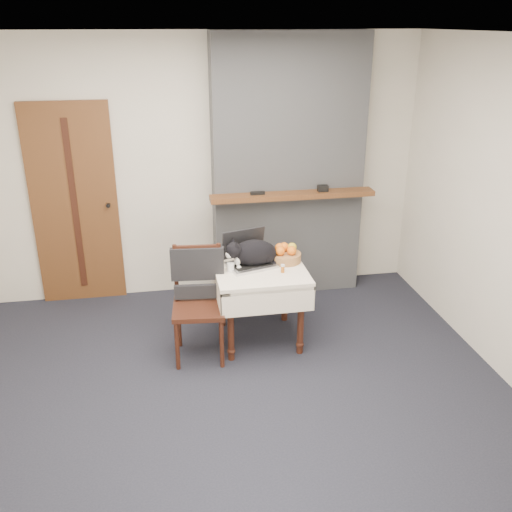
% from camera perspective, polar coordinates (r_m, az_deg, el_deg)
% --- Properties ---
extents(ground, '(4.50, 4.50, 0.00)m').
position_cam_1_polar(ground, '(4.50, -3.17, -14.07)').
color(ground, black).
rests_on(ground, ground).
extents(room_shell, '(4.52, 4.01, 2.61)m').
position_cam_1_polar(room_shell, '(4.17, -4.51, 9.80)').
color(room_shell, beige).
rests_on(room_shell, ground).
extents(door, '(0.82, 0.10, 2.00)m').
position_cam_1_polar(door, '(5.87, -17.65, 4.83)').
color(door, brown).
rests_on(door, ground).
extents(chimney, '(1.62, 0.48, 2.60)m').
position_cam_1_polar(chimney, '(5.76, 3.19, 8.62)').
color(chimney, gray).
rests_on(chimney, ground).
extents(side_table, '(0.78, 0.78, 0.70)m').
position_cam_1_polar(side_table, '(4.97, 0.36, -2.38)').
color(side_table, '#341C0E').
rests_on(side_table, ground).
extents(laptop, '(0.48, 0.44, 0.30)m').
position_cam_1_polar(laptop, '(4.97, -0.83, 0.01)').
color(laptop, '#B7B7BC').
rests_on(laptop, side_table).
extents(cat, '(0.57, 0.30, 0.27)m').
position_cam_1_polar(cat, '(4.92, -0.13, 0.30)').
color(cat, black).
rests_on(cat, side_table).
extents(cream_jar, '(0.07, 0.07, 0.07)m').
position_cam_1_polar(cream_jar, '(4.84, -2.56, -1.14)').
color(cream_jar, white).
rests_on(cream_jar, side_table).
extents(pill_bottle, '(0.04, 0.04, 0.07)m').
position_cam_1_polar(pill_bottle, '(4.82, 2.69, -1.24)').
color(pill_bottle, '#A35314').
rests_on(pill_bottle, side_table).
extents(fruit_basket, '(0.28, 0.28, 0.16)m').
position_cam_1_polar(fruit_basket, '(5.04, 2.96, 0.14)').
color(fruit_basket, '#9D6F3F').
rests_on(fruit_basket, side_table).
extents(desk_clutter, '(0.14, 0.02, 0.01)m').
position_cam_1_polar(desk_clutter, '(5.00, 2.21, -0.72)').
color(desk_clutter, black).
rests_on(desk_clutter, side_table).
extents(chair, '(0.47, 0.46, 0.96)m').
position_cam_1_polar(chair, '(4.80, -5.82, -3.06)').
color(chair, '#341C0E').
rests_on(chair, ground).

